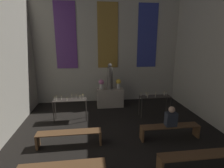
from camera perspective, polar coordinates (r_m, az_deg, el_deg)
wall_back at (r=9.15m, az=-1.41°, el=12.03°), size 7.57×0.16×5.68m
altar at (r=8.64m, az=-0.67°, el=-4.42°), size 1.28×0.58×0.90m
statue at (r=8.38m, az=-0.69°, el=2.25°), size 0.27×0.27×1.24m
flower_vase_left at (r=8.41m, az=-3.50°, el=0.16°), size 0.25×0.25×0.47m
flower_vase_right at (r=8.50m, az=2.10°, el=0.33°), size 0.25×0.25×0.47m
candle_rack_left at (r=7.25m, az=-13.54°, el=-5.91°), size 1.32×0.44×1.09m
candle_rack_right at (r=7.69m, az=13.83°, el=-4.76°), size 1.32×0.44×1.08m
pew_third_right at (r=5.15m, az=26.00°, el=-21.08°), size 1.96×0.36×0.46m
pew_back_left at (r=5.76m, az=-13.75°, el=-16.04°), size 1.96×0.36×0.46m
pew_back_right at (r=6.27m, az=18.37°, el=-13.78°), size 1.96×0.36×0.46m
person_seated at (r=6.09m, az=18.73°, el=-10.28°), size 0.36×0.24×0.67m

